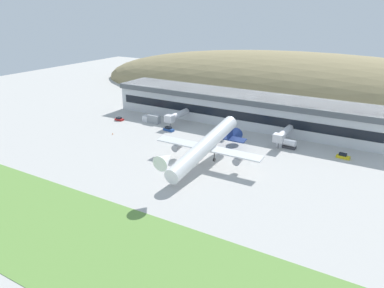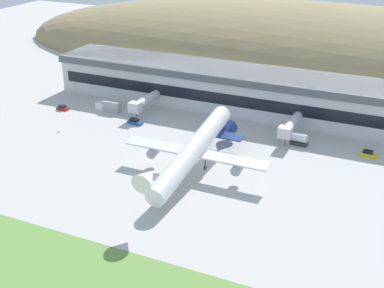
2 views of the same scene
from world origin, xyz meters
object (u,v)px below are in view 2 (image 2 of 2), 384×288
object	(u,v)px
cargo_airplane	(194,151)
traffic_cone_0	(58,132)
terminal_building	(231,86)
jetway_1	(290,126)
service_car_2	(63,108)
service_car_0	(135,122)
service_car_1	(368,154)
box_truck	(109,106)
jetway_0	(144,102)
fuel_truck	(296,139)
service_car_3	(205,135)

from	to	relation	value
cargo_airplane	traffic_cone_0	size ratio (longest dim) A/B	82.45
terminal_building	cargo_airplane	xyz separation A→B (m)	(8.68, -46.09, -0.87)
terminal_building	jetway_1	bearing A→B (deg)	-35.37
traffic_cone_0	service_car_2	bearing A→B (deg)	123.44
terminal_building	service_car_2	distance (m)	52.29
service_car_0	traffic_cone_0	size ratio (longest dim) A/B	7.98
service_car_1	traffic_cone_0	world-z (taller)	service_car_1
jetway_1	service_car_1	size ratio (longest dim) A/B	3.32
terminal_building	cargo_airplane	size ratio (longest dim) A/B	2.41
box_truck	jetway_1	bearing A→B (deg)	2.26
jetway_0	service_car_2	size ratio (longest dim) A/B	3.84
jetway_0	fuel_truck	xyz separation A→B (m)	(47.13, -2.27, -2.49)
jetway_1	service_car_2	xyz separation A→B (m)	(-69.57, -7.15, -3.41)
cargo_airplane	jetway_0	bearing A→B (deg)	135.67
service_car_1	service_car_2	world-z (taller)	service_car_1
terminal_building	box_truck	distance (m)	37.87
service_car_0	service_car_1	world-z (taller)	service_car_1
jetway_1	service_car_0	distance (m)	44.20
jetway_0	service_car_1	bearing A→B (deg)	-1.90
terminal_building	traffic_cone_0	xyz separation A→B (m)	(-36.01, -39.12, -6.70)
terminal_building	box_truck	xyz separation A→B (m)	(-32.39, -18.84, -5.42)
jetway_0	cargo_airplane	xyz separation A→B (m)	(30.09, -29.39, 2.12)
terminal_building	fuel_truck	distance (m)	32.42
cargo_airplane	box_truck	size ratio (longest dim) A/B	5.83
service_car_0	fuel_truck	world-z (taller)	fuel_truck
jetway_1	service_car_0	size ratio (longest dim) A/B	3.14
terminal_building	traffic_cone_0	size ratio (longest dim) A/B	199.05
box_truck	terminal_building	bearing A→B (deg)	30.19
terminal_building	box_truck	world-z (taller)	terminal_building
jetway_1	box_truck	bearing A→B (deg)	-177.74
jetway_0	box_truck	bearing A→B (deg)	-168.94
cargo_airplane	traffic_cone_0	xyz separation A→B (m)	(-44.69, 6.97, -5.83)
service_car_1	jetway_1	bearing A→B (deg)	173.90
service_car_3	service_car_2	bearing A→B (deg)	178.78
jetway_1	box_truck	world-z (taller)	jetway_1
terminal_building	service_car_2	world-z (taller)	terminal_building
box_truck	cargo_airplane	bearing A→B (deg)	-33.56
service_car_1	service_car_3	world-z (taller)	service_car_1
box_truck	fuel_truck	bearing A→B (deg)	-0.12
jetway_0	cargo_airplane	bearing A→B (deg)	-44.33
service_car_1	service_car_2	xyz separation A→B (m)	(-90.48, -4.92, -0.12)
service_car_0	jetway_0	bearing A→B (deg)	100.76
service_car_0	box_truck	size ratio (longest dim) A/B	0.56
fuel_truck	box_truck	distance (m)	58.11
terminal_building	service_car_0	xyz separation A→B (m)	(-19.90, -24.62, -6.30)
service_car_2	box_truck	distance (m)	14.63
service_car_0	fuel_truck	size ratio (longest dim) A/B	0.68
terminal_building	service_car_2	xyz separation A→B (m)	(-46.12, -23.80, -6.40)
fuel_truck	terminal_building	bearing A→B (deg)	143.59
jetway_0	traffic_cone_0	bearing A→B (deg)	-123.06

